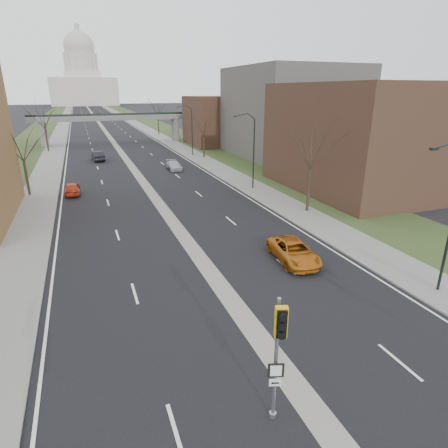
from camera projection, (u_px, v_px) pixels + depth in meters
ground at (331, 434)px, 12.91m from camera, size 700.00×700.00×0.00m
road_surface at (98, 121)px, 145.06m from camera, size 20.00×600.00×0.01m
median_strip at (98, 121)px, 145.06m from camera, size 1.20×600.00×0.02m
sidewalk_right at (129, 120)px, 149.02m from camera, size 4.00×600.00×0.12m
sidewalk_left at (64, 121)px, 141.06m from camera, size 4.00×600.00×0.12m
grass_verge_right at (144, 119)px, 151.01m from camera, size 8.00×600.00×0.10m
grass_verge_left at (47, 122)px, 139.08m from camera, size 8.00×600.00×0.10m
commercial_block_near at (364, 138)px, 43.51m from camera, size 16.00×20.00×12.00m
commercial_block_mid at (290, 113)px, 65.47m from camera, size 18.00×22.00×15.00m
commercial_block_far at (222, 121)px, 80.19m from camera, size 14.00×14.00×10.00m
pedestrian_bridge at (112, 121)px, 81.76m from camera, size 34.00×3.00×6.45m
capitol at (83, 80)px, 288.55m from camera, size 48.00×42.00×55.75m
streetlight_mid at (248, 130)px, 42.40m from camera, size 2.61×0.20×8.70m
streetlight_far at (187, 116)px, 65.30m from camera, size 2.61×0.20×8.70m
tree_left_b at (20, 139)px, 39.98m from camera, size 6.75×6.75×8.81m
tree_left_c at (43, 114)px, 69.66m from camera, size 7.65×7.65×9.99m
tree_right_a at (312, 143)px, 34.36m from camera, size 7.20×7.20×9.40m
tree_right_b at (203, 124)px, 63.71m from camera, size 6.30×6.30×8.22m
tree_right_c at (157, 107)px, 98.54m from camera, size 7.65×7.65×9.99m
signal_pole_median at (279, 343)px, 12.19m from camera, size 0.68×0.83×4.94m
car_left_near at (72, 188)px, 42.42m from camera, size 1.67×4.13×1.41m
car_left_far at (98, 156)px, 62.76m from camera, size 2.10×4.92×1.58m
car_right_near at (294, 251)px, 25.80m from camera, size 2.84×5.29×1.41m
car_right_mid at (174, 166)px, 55.56m from camera, size 1.88×4.45×1.28m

